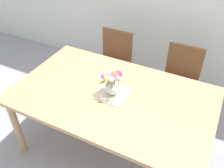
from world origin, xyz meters
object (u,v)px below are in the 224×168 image
Objects in this scene: chair_left at (113,59)px; chair_right at (180,77)px; flower_vase at (112,82)px; dining_table at (113,100)px.

chair_left and chair_right have the same top height.
flower_vase reaches higher than chair_left.
chair_right is 3.53× the size of flower_vase.
chair_right is (0.90, 0.00, 0.00)m from chair_left.
chair_right is 1.10m from flower_vase.
chair_left is at bearing 115.61° from flower_vase.
dining_table is 1.04m from chair_right.
chair_left reaches higher than dining_table.
dining_table is 1.04m from chair_left.
chair_left is 3.53× the size of flower_vase.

